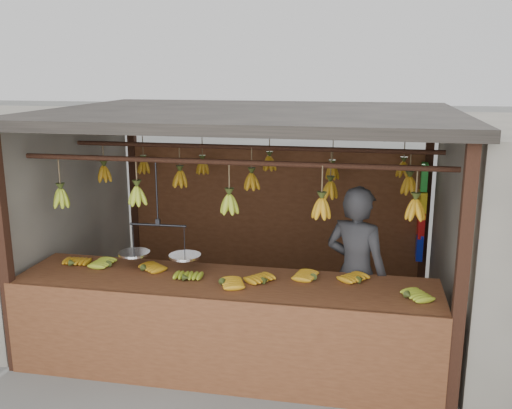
# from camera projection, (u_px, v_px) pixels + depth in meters

# --- Properties ---
(ground) EXTENTS (80.00, 80.00, 0.00)m
(ground) POSITION_uv_depth(u_px,v_px,m) (251.00, 320.00, 6.56)
(ground) COLOR #5B5B57
(stall) EXTENTS (4.30, 3.30, 2.40)m
(stall) POSITION_uv_depth(u_px,v_px,m) (256.00, 146.00, 6.41)
(stall) COLOR black
(stall) RESTS_ON ground
(counter) EXTENTS (3.95, 0.90, 0.96)m
(counter) POSITION_uv_depth(u_px,v_px,m) (221.00, 304.00, 5.21)
(counter) COLOR #59301A
(counter) RESTS_ON ground
(hanging_bananas) EXTENTS (3.55, 2.23, 0.38)m
(hanging_bananas) POSITION_uv_depth(u_px,v_px,m) (251.00, 182.00, 6.20)
(hanging_bananas) COLOR #92A523
(hanging_bananas) RESTS_ON ground
(balance_scale) EXTENTS (0.81, 0.31, 0.94)m
(balance_scale) POSITION_uv_depth(u_px,v_px,m) (159.00, 250.00, 5.47)
(balance_scale) COLOR black
(balance_scale) RESTS_ON ground
(vendor) EXTENTS (0.75, 0.65, 1.75)m
(vendor) POSITION_uv_depth(u_px,v_px,m) (356.00, 273.00, 5.56)
(vendor) COLOR #262628
(vendor) RESTS_ON ground
(bag_bundles) EXTENTS (0.08, 0.26, 1.25)m
(bag_bundles) POSITION_uv_depth(u_px,v_px,m) (422.00, 213.00, 7.24)
(bag_bundles) COLOR #199926
(bag_bundles) RESTS_ON ground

